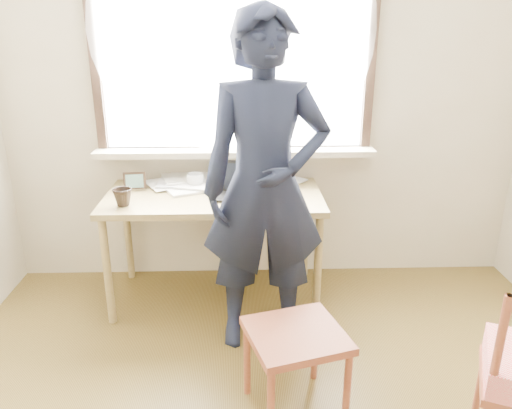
{
  "coord_description": "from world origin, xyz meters",
  "views": [
    {
      "loc": [
        -0.16,
        -1.34,
        1.74
      ],
      "look_at": [
        -0.09,
        0.95,
        0.9
      ],
      "focal_mm": 35.0,
      "sensor_mm": 36.0,
      "label": 1
    }
  ],
  "objects_px": {
    "laptop": "(244,189)",
    "person": "(265,188)",
    "desk": "(214,206)",
    "work_chair": "(296,344)",
    "mug_white": "(195,181)",
    "mug_dark": "(123,197)"
  },
  "relations": [
    {
      "from": "desk",
      "to": "work_chair",
      "type": "xyz_separation_m",
      "value": [
        0.41,
        -1.06,
        -0.29
      ]
    },
    {
      "from": "laptop",
      "to": "mug_white",
      "type": "height_order",
      "value": "laptop"
    },
    {
      "from": "mug_white",
      "to": "desk",
      "type": "bearing_deg",
      "value": -50.33
    },
    {
      "from": "work_chair",
      "to": "mug_white",
      "type": "bearing_deg",
      "value": 114.02
    },
    {
      "from": "laptop",
      "to": "mug_dark",
      "type": "distance_m",
      "value": 0.73
    },
    {
      "from": "mug_dark",
      "to": "person",
      "type": "xyz_separation_m",
      "value": [
        0.82,
        -0.28,
        0.14
      ]
    },
    {
      "from": "mug_white",
      "to": "mug_dark",
      "type": "distance_m",
      "value": 0.52
    },
    {
      "from": "desk",
      "to": "work_chair",
      "type": "distance_m",
      "value": 1.17
    },
    {
      "from": "desk",
      "to": "person",
      "type": "relative_size",
      "value": 0.74
    },
    {
      "from": "desk",
      "to": "mug_white",
      "type": "distance_m",
      "value": 0.23
    },
    {
      "from": "mug_dark",
      "to": "mug_white",
      "type": "bearing_deg",
      "value": 40.46
    },
    {
      "from": "person",
      "to": "desk",
      "type": "bearing_deg",
      "value": 120.25
    },
    {
      "from": "laptop",
      "to": "person",
      "type": "distance_m",
      "value": 0.47
    },
    {
      "from": "laptop",
      "to": "mug_white",
      "type": "distance_m",
      "value": 0.37
    },
    {
      "from": "mug_white",
      "to": "person",
      "type": "distance_m",
      "value": 0.76
    },
    {
      "from": "desk",
      "to": "mug_white",
      "type": "height_order",
      "value": "mug_white"
    },
    {
      "from": "laptop",
      "to": "mug_white",
      "type": "relative_size",
      "value": 2.97
    },
    {
      "from": "laptop",
      "to": "person",
      "type": "height_order",
      "value": "person"
    },
    {
      "from": "mug_white",
      "to": "laptop",
      "type": "bearing_deg",
      "value": -31.06
    },
    {
      "from": "laptop",
      "to": "person",
      "type": "bearing_deg",
      "value": -75.31
    },
    {
      "from": "mug_white",
      "to": "work_chair",
      "type": "distance_m",
      "value": 1.39
    },
    {
      "from": "mug_white",
      "to": "mug_dark",
      "type": "xyz_separation_m",
      "value": [
        -0.4,
        -0.34,
        0.01
      ]
    }
  ]
}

